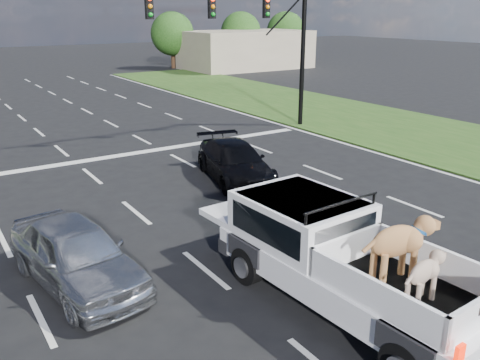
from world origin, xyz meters
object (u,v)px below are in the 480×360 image
at_px(traffic_signal, 262,28).
at_px(black_coupe, 235,162).
at_px(pickup_truck, 340,257).
at_px(silver_sedan, 76,254).

bearing_deg(traffic_signal, black_coupe, -132.10).
xyz_separation_m(pickup_truck, black_coupe, (2.45, 7.56, -0.37)).
height_order(pickup_truck, black_coupe, pickup_truck).
distance_m(traffic_signal, black_coupe, 8.50).
xyz_separation_m(traffic_signal, black_coupe, (-5.00, -5.53, -4.09)).
xyz_separation_m(traffic_signal, silver_sedan, (-11.46, -9.61, -4.03)).
bearing_deg(black_coupe, pickup_truck, -94.25).
distance_m(pickup_truck, silver_sedan, 5.32).
bearing_deg(silver_sedan, black_coupe, 23.72).
bearing_deg(silver_sedan, pickup_truck, -49.43).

